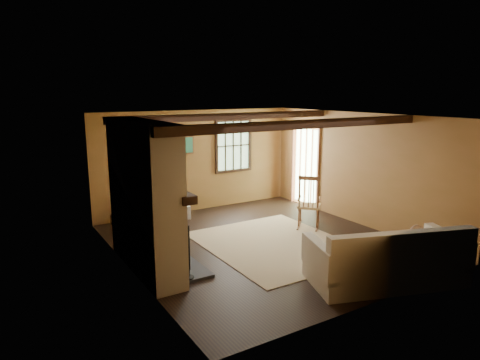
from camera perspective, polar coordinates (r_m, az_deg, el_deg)
ground at (r=8.24m, az=2.82°, el=-8.38°), size 5.50×5.50×0.00m
room_envelope at (r=8.16m, az=3.20°, el=3.29°), size 5.02×5.52×2.44m
fireplace at (r=6.95m, az=-12.47°, el=-2.97°), size 1.02×2.30×2.40m
rug at (r=8.19m, az=4.78°, el=-8.50°), size 2.50×3.00×0.01m
rocking_chair at (r=9.19m, az=9.17°, el=-3.25°), size 0.88×0.88×1.13m
sofa at (r=6.87m, az=19.11°, el=-10.32°), size 2.50×1.70×0.93m
firewood_pile at (r=9.72m, az=-14.96°, el=-4.85°), size 0.66×0.12×0.24m
laundry_basket at (r=9.82m, az=-8.23°, el=-4.22°), size 0.57×0.48×0.30m
basket_pillow at (r=9.75m, az=-8.27°, el=-2.84°), size 0.43×0.37×0.19m
armchair at (r=9.09m, az=-13.15°, el=-4.43°), size 0.98×0.97×0.69m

